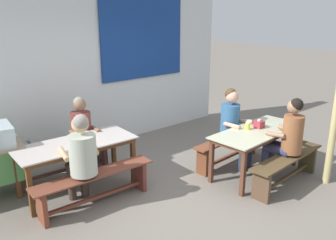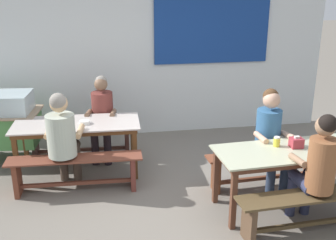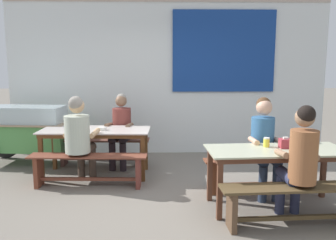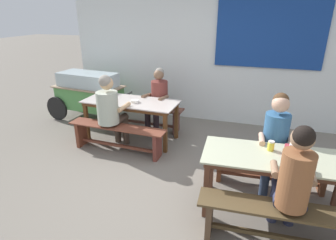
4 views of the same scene
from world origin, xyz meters
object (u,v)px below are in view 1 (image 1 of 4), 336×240
at_px(person_center_facing, 83,131).
at_px(person_right_near_table, 233,123).
at_px(bench_far_back, 63,158).
at_px(tissue_box, 259,124).
at_px(soup_bowl, 84,141).
at_px(bench_near_back, 228,147).
at_px(dining_table_far, 76,148).
at_px(wooden_support_post, 336,110).
at_px(condiment_jar, 248,126).
at_px(dining_table_near, 257,135).
at_px(bench_near_front, 287,166).
at_px(bench_far_front, 95,185).
at_px(person_near_front, 287,135).
at_px(person_left_back_turned, 82,154).

distance_m(person_center_facing, person_right_near_table, 2.44).
relative_size(bench_far_back, person_center_facing, 1.29).
distance_m(tissue_box, soup_bowl, 2.71).
relative_size(bench_near_back, tissue_box, 11.37).
distance_m(person_right_near_table, soup_bowl, 2.42).
xyz_separation_m(dining_table_far, bench_near_back, (2.39, -0.79, -0.36)).
bearing_deg(wooden_support_post, condiment_jar, 123.14).
relative_size(dining_table_near, person_center_facing, 1.37).
bearing_deg(dining_table_near, person_right_near_table, 92.72).
distance_m(dining_table_near, wooden_support_post, 1.18).
bearing_deg(bench_near_front, soup_bowl, 142.26).
height_order(bench_near_front, person_center_facing, person_center_facing).
xyz_separation_m(dining_table_near, person_center_facing, (-2.07, 1.79, 0.05)).
relative_size(bench_far_back, condiment_jar, 13.71).
distance_m(bench_near_back, person_right_near_table, 0.45).
xyz_separation_m(bench_far_back, bench_near_back, (2.37, -1.33, -0.01)).
relative_size(bench_far_back, bench_far_front, 0.95).
xyz_separation_m(bench_near_front, wooden_support_post, (0.54, -0.36, 0.84)).
distance_m(bench_far_back, wooden_support_post, 4.16).
xyz_separation_m(dining_table_far, wooden_support_post, (3.00, -2.24, 0.49)).
xyz_separation_m(bench_far_back, tissue_box, (2.52, -1.81, 0.48)).
relative_size(bench_near_front, person_right_near_table, 1.23).
bearing_deg(bench_near_front, wooden_support_post, -33.68).
bearing_deg(bench_near_front, person_right_near_table, 93.05).
distance_m(dining_table_far, dining_table_near, 2.76).
bearing_deg(person_near_front, person_left_back_turned, 153.81).
bearing_deg(bench_far_back, soup_bowl, -81.28).
bearing_deg(soup_bowl, bench_near_back, -17.79).
xyz_separation_m(bench_near_back, soup_bowl, (-2.28, 0.73, 0.46)).
xyz_separation_m(bench_near_back, condiment_jar, (-0.06, -0.42, 0.49)).
xyz_separation_m(bench_far_back, person_right_near_table, (2.38, -1.41, 0.43)).
relative_size(person_right_near_table, wooden_support_post, 0.57).
height_order(dining_table_far, bench_far_back, dining_table_far).
height_order(bench_far_front, tissue_box, tissue_box).
relative_size(bench_near_front, wooden_support_post, 0.70).
height_order(bench_far_front, person_center_facing, person_center_facing).
relative_size(person_center_facing, person_right_near_table, 0.95).
bearing_deg(dining_table_near, soup_bowl, 151.17).
relative_size(person_center_facing, wooden_support_post, 0.54).
xyz_separation_m(condiment_jar, wooden_support_post, (0.67, -1.03, 0.36)).
height_order(dining_table_near, tissue_box, tissue_box).
bearing_deg(bench_near_front, bench_far_back, 135.24).
distance_m(dining_table_far, wooden_support_post, 3.77).
relative_size(bench_far_back, tissue_box, 11.63).
relative_size(dining_table_near, bench_far_back, 1.06).
xyz_separation_m(bench_far_back, bench_far_front, (-0.04, -1.08, -0.02)).
height_order(dining_table_near, soup_bowl, soup_bowl).
distance_m(dining_table_far, person_center_facing, 0.58).
height_order(person_left_back_turned, condiment_jar, person_left_back_turned).
height_order(person_near_front, condiment_jar, person_near_front).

